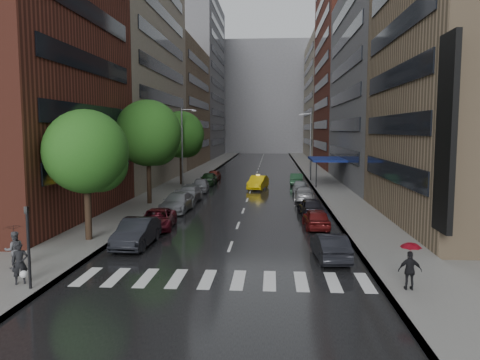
# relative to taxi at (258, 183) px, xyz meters

# --- Properties ---
(ground) EXTENTS (220.00, 220.00, 0.00)m
(ground) POSITION_rel_taxi_xyz_m (-0.79, -30.25, -0.77)
(ground) COLOR gray
(ground) RESTS_ON ground
(road) EXTENTS (14.00, 140.00, 0.01)m
(road) POSITION_rel_taxi_xyz_m (-0.79, 19.75, -0.77)
(road) COLOR black
(road) RESTS_ON ground
(sidewalk_left) EXTENTS (4.00, 140.00, 0.15)m
(sidewalk_left) POSITION_rel_taxi_xyz_m (-9.79, 19.75, -0.70)
(sidewalk_left) COLOR gray
(sidewalk_left) RESTS_ON ground
(sidewalk_right) EXTENTS (4.00, 140.00, 0.15)m
(sidewalk_right) POSITION_rel_taxi_xyz_m (8.21, 19.75, -0.70)
(sidewalk_right) COLOR gray
(sidewalk_right) RESTS_ON ground
(crosswalk) EXTENTS (13.15, 2.80, 0.01)m
(crosswalk) POSITION_rel_taxi_xyz_m (-0.59, -32.25, -0.76)
(crosswalk) COLOR silver
(crosswalk) RESTS_ON ground
(buildings_left) EXTENTS (8.00, 108.00, 38.00)m
(buildings_left) POSITION_rel_taxi_xyz_m (-15.79, 28.54, 15.22)
(buildings_left) COLOR maroon
(buildings_left) RESTS_ON ground
(buildings_right) EXTENTS (8.05, 109.10, 36.00)m
(buildings_right) POSITION_rel_taxi_xyz_m (14.21, 26.45, 14.26)
(buildings_right) COLOR #937A5B
(buildings_right) RESTS_ON ground
(building_far) EXTENTS (40.00, 14.00, 32.00)m
(building_far) POSITION_rel_taxi_xyz_m (-0.79, 87.75, 15.23)
(building_far) COLOR slate
(building_far) RESTS_ON ground
(tree_near) EXTENTS (4.97, 4.97, 7.92)m
(tree_near) POSITION_rel_taxi_xyz_m (-9.39, -25.65, 4.64)
(tree_near) COLOR #382619
(tree_near) RESTS_ON ground
(tree_mid) EXTENTS (5.87, 5.87, 9.36)m
(tree_mid) POSITION_rel_taxi_xyz_m (-9.39, -11.69, 5.63)
(tree_mid) COLOR #382619
(tree_mid) RESTS_ON ground
(tree_far) EXTENTS (5.62, 5.62, 8.96)m
(tree_far) POSITION_rel_taxi_xyz_m (-9.39, 3.22, 5.36)
(tree_far) COLOR #382619
(tree_far) RESTS_ON ground
(taxi) EXTENTS (2.46, 4.91, 1.54)m
(taxi) POSITION_rel_taxi_xyz_m (0.00, 0.00, 0.00)
(taxi) COLOR #DBB20B
(taxi) RESTS_ON ground
(parked_cars_left) EXTENTS (2.59, 39.92, 1.61)m
(parked_cars_left) POSITION_rel_taxi_xyz_m (-6.19, -10.28, -0.03)
(parked_cars_left) COLOR black
(parked_cars_left) RESTS_ON ground
(parked_cars_right) EXTENTS (2.08, 37.89, 1.44)m
(parked_cars_right) POSITION_rel_taxi_xyz_m (4.61, -11.79, -0.08)
(parked_cars_right) COLOR black
(parked_cars_right) RESTS_ON ground
(ped_bag_walker) EXTENTS (0.78, 0.69, 1.79)m
(ped_bag_walker) POSITION_rel_taxi_xyz_m (-9.11, -33.82, 0.25)
(ped_bag_walker) COLOR black
(ped_bag_walker) RESTS_ON sidewalk_left
(ped_black_umbrella) EXTENTS (1.10, 1.05, 2.09)m
(ped_black_umbrella) POSITION_rel_taxi_xyz_m (-10.58, -31.67, 0.60)
(ped_black_umbrella) COLOR #505156
(ped_black_umbrella) RESTS_ON sidewalk_left
(ped_red_umbrella) EXTENTS (0.96, 0.82, 2.01)m
(ped_red_umbrella) POSITION_rel_taxi_xyz_m (7.27, -33.44, 0.56)
(ped_red_umbrella) COLOR black
(ped_red_umbrella) RESTS_ON sidewalk_right
(traffic_light) EXTENTS (0.18, 0.15, 3.45)m
(traffic_light) POSITION_rel_taxi_xyz_m (-8.39, -34.38, 1.46)
(traffic_light) COLOR black
(traffic_light) RESTS_ON sidewalk_left
(street_lamp_left) EXTENTS (1.74, 0.22, 9.00)m
(street_lamp_left) POSITION_rel_taxi_xyz_m (-8.51, -0.25, 4.12)
(street_lamp_left) COLOR gray
(street_lamp_left) RESTS_ON sidewalk_left
(street_lamp_right) EXTENTS (1.74, 0.22, 9.00)m
(street_lamp_right) POSITION_rel_taxi_xyz_m (6.93, 14.75, 4.12)
(street_lamp_right) COLOR gray
(street_lamp_right) RESTS_ON sidewalk_right
(awning) EXTENTS (4.00, 8.00, 3.12)m
(awning) POSITION_rel_taxi_xyz_m (8.20, 4.75, 2.36)
(awning) COLOR navy
(awning) RESTS_ON sidewalk_right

